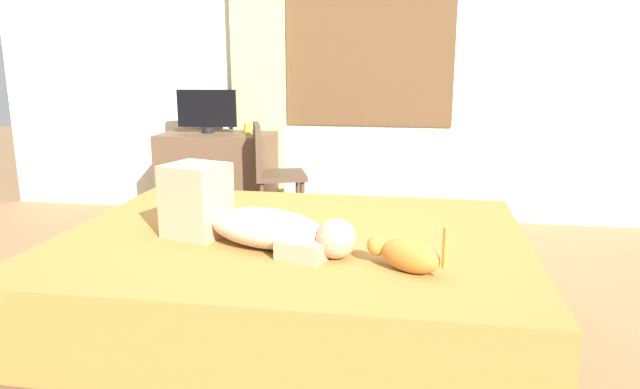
# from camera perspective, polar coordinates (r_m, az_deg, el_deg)

# --- Properties ---
(ground_plane) EXTENTS (16.00, 16.00, 0.00)m
(ground_plane) POSITION_cam_1_polar(r_m,az_deg,el_deg) (2.83, -2.55, -14.96)
(ground_plane) COLOR olive
(back_wall_with_window) EXTENTS (6.40, 0.14, 2.90)m
(back_wall_with_window) POSITION_cam_1_polar(r_m,az_deg,el_deg) (4.96, 3.48, 14.48)
(back_wall_with_window) COLOR beige
(back_wall_with_window) RESTS_ON ground
(bed) EXTENTS (2.24, 1.75, 0.52)m
(bed) POSITION_cam_1_polar(r_m,az_deg,el_deg) (2.86, -2.67, -8.96)
(bed) COLOR brown
(bed) RESTS_ON ground
(person_lying) EXTENTS (0.93, 0.49, 0.34)m
(person_lying) POSITION_cam_1_polar(r_m,az_deg,el_deg) (2.62, -7.12, -2.41)
(person_lying) COLOR #CCB299
(person_lying) RESTS_ON bed
(cat) EXTENTS (0.32, 0.24, 0.21)m
(cat) POSITION_cam_1_polar(r_m,az_deg,el_deg) (2.31, 8.42, -5.82)
(cat) COLOR #C67A2D
(cat) RESTS_ON bed
(desk) EXTENTS (0.90, 0.56, 0.74)m
(desk) POSITION_cam_1_polar(r_m,az_deg,el_deg) (4.91, -9.87, 1.66)
(desk) COLOR brown
(desk) RESTS_ON ground
(tv_monitor) EXTENTS (0.48, 0.10, 0.35)m
(tv_monitor) POSITION_cam_1_polar(r_m,az_deg,el_deg) (4.85, -11.01, 8.08)
(tv_monitor) COLOR black
(tv_monitor) RESTS_ON desk
(cup) EXTENTS (0.06, 0.06, 0.08)m
(cup) POSITION_cam_1_polar(r_m,az_deg,el_deg) (4.77, -7.08, 6.42)
(cup) COLOR gold
(cup) RESTS_ON desk
(chair_by_desk) EXTENTS (0.48, 0.48, 0.86)m
(chair_by_desk) POSITION_cam_1_polar(r_m,az_deg,el_deg) (4.46, -4.85, 2.45)
(chair_by_desk) COLOR #4C3828
(chair_by_desk) RESTS_ON ground
(curtain_left) EXTENTS (0.44, 0.06, 2.58)m
(curtain_left) POSITION_cam_1_polar(r_m,az_deg,el_deg) (4.99, -6.15, 12.60)
(curtain_left) COLOR #ADCC75
(curtain_left) RESTS_ON ground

